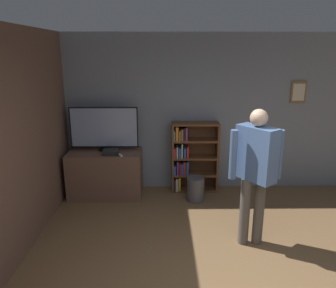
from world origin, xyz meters
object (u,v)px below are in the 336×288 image
Objects in this scene: television at (104,128)px; bookshelf at (190,157)px; game_console at (111,152)px; person at (255,166)px; waste_bin at (195,189)px.

television is 1.56m from bookshelf.
person reaches higher than game_console.
waste_bin is (1.51, -0.32, -0.96)m from television.
person is (1.98, -1.37, 0.24)m from game_console.
waste_bin is at bearing -82.08° from bookshelf.
person is at bearing -36.93° from television.
person is 4.37× the size of waste_bin.
game_console is at bearing -161.62° from person.
game_console is 0.20× the size of bookshelf.
bookshelf is at bearing 4.23° from television.
waste_bin is (1.39, -0.10, -0.61)m from game_console.
person reaches higher than television.
television reaches higher than bookshelf.
bookshelf is (1.33, 0.32, -0.20)m from game_console.
waste_bin is (-0.59, 1.26, -0.86)m from person.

